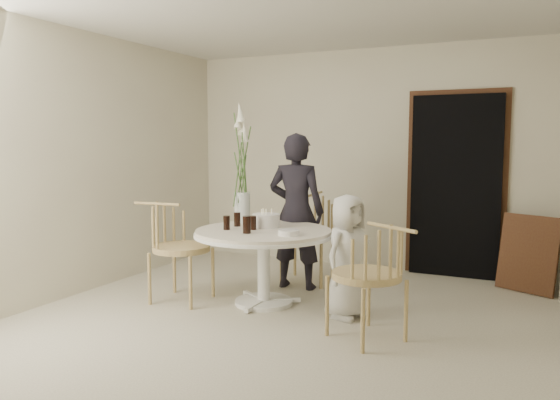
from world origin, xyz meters
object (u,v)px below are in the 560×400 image
at_px(chair_far, 311,224).
at_px(chair_right, 378,266).
at_px(chair_left, 169,237).
at_px(boy, 347,256).
at_px(girl, 296,211).
at_px(birthday_cake, 266,220).
at_px(flower_vase, 242,176).
at_px(table, 264,241).

relative_size(chair_far, chair_right, 1.03).
relative_size(chair_left, boy, 0.88).
bearing_deg(chair_far, girl, -95.69).
xyz_separation_m(chair_left, birthday_cake, (0.86, 0.41, 0.16)).
height_order(chair_far, boy, boy).
xyz_separation_m(chair_left, flower_vase, (0.49, 0.61, 0.58)).
relative_size(chair_left, flower_vase, 0.79).
relative_size(chair_right, boy, 0.87).
height_order(chair_left, birthday_cake, chair_left).
distance_m(chair_far, chair_left, 1.67).
xyz_separation_m(chair_right, flower_vase, (-1.70, 0.91, 0.59)).
xyz_separation_m(girl, birthday_cake, (-0.09, -0.53, -0.03)).
bearing_deg(chair_left, chair_right, -102.50).
distance_m(boy, birthday_cake, 0.95).
xyz_separation_m(table, chair_right, (1.28, -0.56, 0.00)).
height_order(chair_right, boy, boy).
height_order(table, birthday_cake, birthday_cake).
relative_size(table, chair_far, 1.34).
relative_size(girl, boy, 1.50).
bearing_deg(chair_left, birthday_cake, -69.11).
bearing_deg(chair_right, chair_left, -65.11).
distance_m(girl, boy, 1.12).
relative_size(chair_far, flower_vase, 0.80).
bearing_deg(chair_right, birthday_cake, -85.62).
xyz_separation_m(boy, birthday_cake, (-0.90, 0.19, 0.24)).
bearing_deg(chair_right, girl, -102.62).
distance_m(chair_far, flower_vase, 1.05).
bearing_deg(chair_far, chair_left, -129.92).
bearing_deg(boy, chair_far, 54.65).
distance_m(chair_right, birthday_cake, 1.52).
height_order(chair_right, flower_vase, flower_vase).
height_order(boy, birthday_cake, boy).
height_order(birthday_cake, flower_vase, flower_vase).
distance_m(chair_far, chair_right, 2.06).
xyz_separation_m(boy, flower_vase, (-1.28, 0.38, 0.65)).
xyz_separation_m(chair_right, birthday_cake, (-1.33, 0.71, 0.18)).
xyz_separation_m(chair_left, girl, (0.96, 0.95, 0.20)).
bearing_deg(boy, birthday_cake, 97.54).
height_order(table, boy, boy).
bearing_deg(chair_right, table, -81.07).
xyz_separation_m(table, chair_far, (0.05, 1.10, 0.02)).
bearing_deg(table, boy, -2.35).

